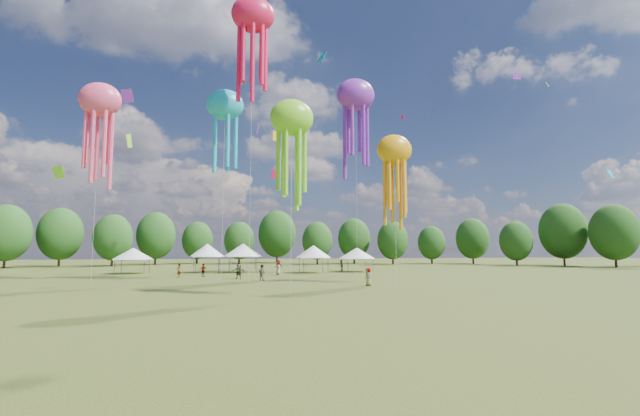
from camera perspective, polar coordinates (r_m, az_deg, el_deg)
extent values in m
plane|color=#384416|center=(13.27, 19.59, -20.23)|extent=(300.00, 300.00, 0.00)
imported|color=gray|center=(48.52, -7.71, -8.48)|extent=(1.07, 1.04, 1.74)
imported|color=gray|center=(59.01, -5.54, -7.89)|extent=(0.70, 0.99, 1.89)
imported|color=gray|center=(69.20, 2.81, -7.62)|extent=(0.70, 0.88, 1.74)
imported|color=gray|center=(69.46, -5.47, -7.61)|extent=(1.12, 0.66, 1.71)
imported|color=gray|center=(57.25, -15.19, -7.93)|extent=(1.04, 0.82, 1.64)
imported|color=gray|center=(51.98, -10.71, -8.18)|extent=(1.80, 0.96, 1.85)
imported|color=gray|center=(56.63, -18.16, -7.86)|extent=(0.66, 0.73, 1.67)
imported|color=gray|center=(41.69, 6.43, -9.03)|extent=(0.73, 0.94, 1.70)
cylinder|color=#47474C|center=(66.25, -25.54, -7.11)|extent=(0.08, 0.08, 1.93)
cylinder|color=#47474C|center=(70.02, -24.78, -7.02)|extent=(0.08, 0.08, 1.93)
cylinder|color=#47474C|center=(65.44, -22.22, -7.26)|extent=(0.08, 0.08, 1.93)
cylinder|color=#47474C|center=(69.25, -21.63, -7.16)|extent=(0.08, 0.08, 1.93)
cube|color=white|center=(67.68, -23.51, -6.28)|extent=(4.28, 4.28, 0.10)
cone|color=white|center=(67.67, -23.48, -5.54)|extent=(5.56, 5.56, 1.65)
cylinder|color=#47474C|center=(66.06, -16.36, -7.28)|extent=(0.08, 0.08, 2.27)
cylinder|color=#47474C|center=(69.60, -16.12, -7.18)|extent=(0.08, 0.08, 2.27)
cylinder|color=#47474C|center=(65.86, -13.25, -7.36)|extent=(0.08, 0.08, 2.27)
cylinder|color=#47474C|center=(69.41, -13.17, -7.26)|extent=(0.08, 0.08, 2.27)
cube|color=white|center=(67.68, -14.70, -6.26)|extent=(3.95, 3.95, 0.10)
cone|color=white|center=(67.67, -14.68, -5.40)|extent=(5.14, 5.14, 1.95)
cylinder|color=#47474C|center=(64.57, -11.92, -7.41)|extent=(0.08, 0.08, 2.30)
cylinder|color=#47474C|center=(68.56, -11.90, -7.30)|extent=(0.08, 0.08, 2.30)
cylinder|color=#47474C|center=(64.68, -8.35, -7.47)|extent=(0.08, 0.08, 2.30)
cylinder|color=#47474C|center=(68.66, -8.54, -7.35)|extent=(0.08, 0.08, 2.30)
cube|color=white|center=(66.56, -10.16, -6.35)|extent=(4.39, 4.39, 0.10)
cone|color=white|center=(66.55, -10.14, -5.46)|extent=(5.71, 5.71, 1.97)
cylinder|color=#47474C|center=(62.30, -2.23, -7.68)|extent=(0.08, 0.08, 2.13)
cylinder|color=#47474C|center=(65.89, -2.75, -7.56)|extent=(0.08, 0.08, 2.13)
cylinder|color=#47474C|center=(62.99, 1.07, -7.66)|extent=(0.08, 0.08, 2.13)
cylinder|color=#47474C|center=(66.55, 0.38, -7.54)|extent=(0.08, 0.08, 2.13)
cube|color=white|center=(64.38, -0.88, -6.62)|extent=(4.04, 4.04, 0.10)
cone|color=white|center=(64.36, -0.88, -5.76)|extent=(5.26, 5.26, 1.83)
cylinder|color=#47474C|center=(65.45, 3.72, -7.65)|extent=(0.08, 0.08, 1.94)
cylinder|color=#47474C|center=(69.25, 2.86, -7.53)|extent=(0.08, 0.08, 1.94)
cylinder|color=#47474C|center=(66.59, 7.02, -7.58)|extent=(0.08, 0.08, 1.94)
cylinder|color=#47474C|center=(70.33, 5.99, -7.48)|extent=(0.08, 0.08, 1.94)
cube|color=white|center=(67.85, 4.89, -6.70)|extent=(4.33, 4.33, 0.10)
cone|color=white|center=(67.84, 4.88, -5.95)|extent=(5.63, 5.63, 1.67)
ellipsoid|color=#18AAD0|center=(51.86, -12.44, 13.16)|extent=(4.22, 2.96, 3.59)
cylinder|color=beige|center=(49.60, -12.68, 2.19)|extent=(0.03, 0.03, 19.92)
ellipsoid|color=#F21548|center=(51.06, -8.85, 23.93)|extent=(4.61, 3.23, 3.92)
cylinder|color=beige|center=(45.79, -9.11, 8.21)|extent=(0.03, 0.03, 28.47)
ellipsoid|color=orange|center=(45.89, 9.80, 7.59)|extent=(3.73, 2.61, 3.17)
cylinder|color=beige|center=(44.84, 9.94, -1.01)|extent=(0.03, 0.03, 13.77)
ellipsoid|color=#FF4B79|center=(56.61, -27.06, 12.63)|extent=(4.64, 3.25, 3.94)
cylinder|color=beige|center=(54.41, -27.53, 2.30)|extent=(0.03, 0.03, 20.47)
ellipsoid|color=#7CDB24|center=(33.42, -3.75, 11.83)|extent=(3.31, 2.32, 2.81)
cylinder|color=beige|center=(32.07, -3.82, 0.33)|extent=(0.03, 0.03, 13.39)
ellipsoid|color=purple|center=(64.15, 4.74, 14.66)|extent=(5.53, 3.87, 4.70)
cylinder|color=beige|center=(60.94, 4.84, 3.32)|extent=(0.03, 0.03, 25.53)
cube|color=purple|center=(84.65, -8.20, 10.30)|extent=(0.54, 1.80, 2.22)
cube|color=#F21548|center=(80.22, 10.82, 11.74)|extent=(0.55, 0.70, 0.71)
cube|color=#EFA718|center=(57.02, -5.89, 9.41)|extent=(0.85, 0.73, 1.37)
cube|color=purple|center=(63.13, 24.55, 15.57)|extent=(1.14, 0.88, 1.13)
cube|color=#7CDB24|center=(77.47, -23.92, 8.12)|extent=(0.62, 2.17, 2.57)
cube|color=#18AAD0|center=(73.57, 0.23, 19.30)|extent=(1.34, 1.55, 2.16)
cube|color=purple|center=(82.24, 14.63, 11.85)|extent=(1.17, 2.28, 2.44)
cube|color=orange|center=(86.61, 8.82, 6.77)|extent=(0.62, 1.05, 1.48)
cube|color=#EFA718|center=(67.15, 27.87, 14.18)|extent=(0.67, 0.59, 0.66)
cube|color=#7CDB24|center=(77.46, -31.29, 4.07)|extent=(1.79, 0.87, 2.00)
cube|color=blue|center=(69.66, -4.67, 6.80)|extent=(0.53, 1.02, 1.26)
cube|color=#18AAD0|center=(65.84, 34.00, 3.78)|extent=(1.09, 0.94, 1.41)
cube|color=purple|center=(46.17, -24.12, 13.37)|extent=(1.17, 0.46, 1.38)
cube|color=#F21548|center=(73.45, -6.01, 4.53)|extent=(1.39, 1.49, 1.63)
cylinder|color=#38281C|center=(98.06, -36.26, -5.47)|extent=(0.44, 0.44, 3.36)
ellipsoid|color=#214A18|center=(98.09, -36.10, -2.65)|extent=(8.40, 8.40, 10.51)
cylinder|color=#38281C|center=(102.40, -31.23, -5.67)|extent=(0.44, 0.44, 3.41)
ellipsoid|color=#214A18|center=(102.44, -31.10, -2.94)|extent=(8.53, 8.53, 10.66)
cylinder|color=#38281C|center=(99.04, -25.80, -6.05)|extent=(0.44, 0.44, 3.07)
ellipsoid|color=#214A18|center=(99.06, -25.69, -3.51)|extent=(7.66, 7.66, 9.58)
cylinder|color=#38281C|center=(105.75, -20.94, -6.07)|extent=(0.44, 0.44, 3.43)
ellipsoid|color=#214A18|center=(105.79, -20.85, -3.40)|extent=(8.58, 8.58, 10.73)
cylinder|color=#38281C|center=(110.31, -15.96, -6.31)|extent=(0.44, 0.44, 2.95)
ellipsoid|color=#214A18|center=(110.32, -15.90, -4.11)|extent=(7.37, 7.37, 9.21)
cylinder|color=#38281C|center=(106.12, -10.66, -6.48)|extent=(0.44, 0.44, 2.89)
ellipsoid|color=#214A18|center=(106.13, -10.62, -4.23)|extent=(7.23, 7.23, 9.04)
cylinder|color=#38281C|center=(111.12, -5.70, -6.25)|extent=(0.44, 0.44, 3.84)
ellipsoid|color=#214A18|center=(111.18, -5.68, -3.41)|extent=(9.60, 9.60, 11.99)
cylinder|color=#38281C|center=(101.42, -0.37, -6.64)|extent=(0.44, 0.44, 2.84)
ellipsoid|color=#214A18|center=(101.42, -0.37, -4.33)|extent=(7.11, 7.11, 8.89)
cylinder|color=#38281C|center=(106.25, 4.55, -6.48)|extent=(0.44, 0.44, 3.16)
ellipsoid|color=#214A18|center=(106.26, 4.53, -4.03)|extent=(7.91, 7.91, 9.88)
cylinder|color=#38281C|center=(103.28, 9.61, -6.53)|extent=(0.44, 0.44, 2.88)
ellipsoid|color=#214A18|center=(103.28, 9.57, -4.23)|extent=(7.21, 7.21, 9.01)
cylinder|color=#38281C|center=(109.40, 14.56, -6.43)|extent=(0.44, 0.44, 2.63)
ellipsoid|color=#214A18|center=(109.40, 14.52, -4.45)|extent=(6.57, 6.57, 8.22)
cylinder|color=#38281C|center=(110.62, 19.58, -6.15)|extent=(0.44, 0.44, 3.13)
ellipsoid|color=#214A18|center=(110.63, 19.51, -3.83)|extent=(7.81, 7.81, 9.77)
cylinder|color=#38281C|center=(102.40, 24.56, -6.17)|extent=(0.44, 0.44, 2.72)
ellipsoid|color=#214A18|center=(102.40, 24.47, -3.98)|extent=(6.80, 6.80, 8.50)
cylinder|color=#38281C|center=(105.94, 29.57, -5.61)|extent=(0.44, 0.44, 3.81)
ellipsoid|color=#214A18|center=(106.00, 29.43, -2.66)|extent=(9.52, 9.52, 11.90)
cylinder|color=#38281C|center=(101.79, 34.50, -5.48)|extent=(0.44, 0.44, 3.51)
ellipsoid|color=#214A18|center=(101.83, 34.35, -2.65)|extent=(8.78, 8.78, 10.97)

